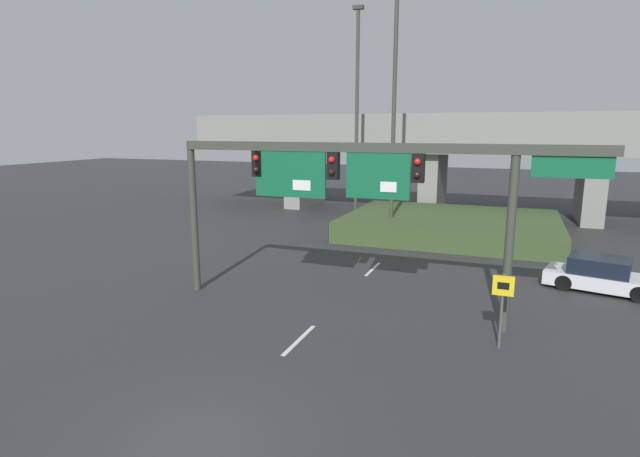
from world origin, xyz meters
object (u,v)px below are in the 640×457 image
Objects in this scene: highway_light_pole_near at (357,112)px; speed_limit_sign at (502,300)px; highway_light_pole_far at (394,97)px; signal_gantry at (354,177)px; parked_sedan_near_right at (602,275)px.

speed_limit_sign is at bearing -60.89° from highway_light_pole_near.
highway_light_pole_far is (-6.66, 14.01, 6.73)m from speed_limit_sign.
signal_gantry is 11.26m from parked_sedan_near_right.
highway_light_pole_near is (-5.19, 16.97, 2.73)m from signal_gantry.
highway_light_pole_far is (-1.62, 12.61, 3.42)m from signal_gantry.
parked_sedan_near_right is (10.28, -6.76, -7.60)m from highway_light_pole_far.
signal_gantry is at bearing -132.84° from parked_sedan_near_right.
speed_limit_sign is at bearing -15.50° from signal_gantry.
signal_gantry is at bearing -73.00° from highway_light_pole_near.
parked_sedan_near_right is at bearing -38.74° from highway_light_pole_near.
signal_gantry is at bearing 164.50° from speed_limit_sign.
highway_light_pole_near is at bearing 129.34° from highway_light_pole_far.
highway_light_pole_far reaches higher than highway_light_pole_near.
highway_light_pole_far is at bearing 97.31° from signal_gantry.
highway_light_pole_far is at bearing -50.66° from highway_light_pole_near.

